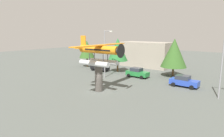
{
  "coord_description": "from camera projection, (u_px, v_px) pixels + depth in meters",
  "views": [
    {
      "loc": [
        17.69,
        -19.54,
        8.2
      ],
      "look_at": [
        0.0,
        3.0,
        2.81
      ],
      "focal_mm": 30.92,
      "sensor_mm": 36.0,
      "label": 1
    }
  ],
  "objects": [
    {
      "name": "ground_plane",
      "position": [
        99.0,
        91.0,
        27.35
      ],
      "size": [
        140.0,
        140.0,
        0.0
      ],
      "primitive_type": "plane",
      "color": "#515651"
    },
    {
      "name": "display_pedestal",
      "position": [
        99.0,
        78.0,
        27.01
      ],
      "size": [
        1.1,
        1.1,
        3.74
      ],
      "primitive_type": "cylinder",
      "color": "#4C4742",
      "rests_on": "ground"
    },
    {
      "name": "floatplane_monument",
      "position": [
        99.0,
        53.0,
        26.28
      ],
      "size": [
        6.96,
        10.44,
        4.0
      ],
      "rotation": [
        0.0,
        0.0,
        0.05
      ],
      "color": "silver",
      "rests_on": "display_pedestal"
    },
    {
      "name": "car_near_black",
      "position": [
        100.0,
        67.0,
        41.64
      ],
      "size": [
        4.2,
        2.02,
        1.76
      ],
      "color": "black",
      "rests_on": "ground"
    },
    {
      "name": "car_mid_green",
      "position": [
        137.0,
        73.0,
        35.63
      ],
      "size": [
        4.2,
        2.02,
        1.76
      ],
      "color": "#237A38",
      "rests_on": "ground"
    },
    {
      "name": "car_far_blue",
      "position": [
        184.0,
        81.0,
        29.35
      ],
      "size": [
        4.2,
        2.02,
        1.76
      ],
      "color": "#2847B7",
      "rests_on": "ground"
    },
    {
      "name": "streetlight_primary",
      "position": [
        105.0,
        51.0,
        34.54
      ],
      "size": [
        1.84,
        0.28,
        8.52
      ],
      "color": "gray",
      "rests_on": "ground"
    },
    {
      "name": "streetlight_secondary",
      "position": [
        224.0,
        65.0,
        23.36
      ],
      "size": [
        1.84,
        0.28,
        7.35
      ],
      "color": "gray",
      "rests_on": "ground"
    },
    {
      "name": "storefront_building",
      "position": [
        146.0,
        54.0,
        46.57
      ],
      "size": [
        11.79,
        5.23,
        5.91
      ],
      "primitive_type": "cube",
      "color": "#9E9384",
      "rests_on": "ground"
    },
    {
      "name": "tree_west",
      "position": [
        87.0,
        49.0,
        45.9
      ],
      "size": [
        3.66,
        3.66,
        6.29
      ],
      "color": "brown",
      "rests_on": "ground"
    },
    {
      "name": "tree_east",
      "position": [
        118.0,
        50.0,
        40.04
      ],
      "size": [
        4.17,
        4.17,
        6.98
      ],
      "color": "brown",
      "rests_on": "ground"
    },
    {
      "name": "tree_center_back",
      "position": [
        174.0,
        53.0,
        35.64
      ],
      "size": [
        4.76,
        4.76,
        7.09
      ],
      "color": "brown",
      "rests_on": "ground"
    }
  ]
}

